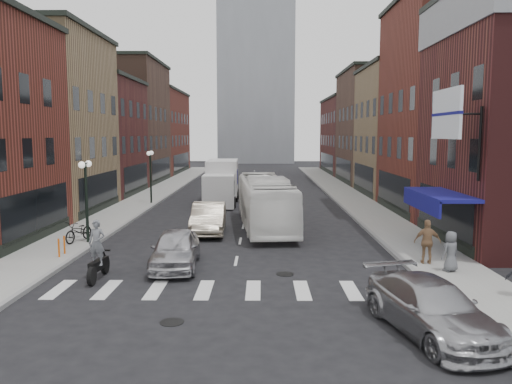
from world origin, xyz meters
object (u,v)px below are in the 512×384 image
sedan_left_near (175,249)px  ped_right_c (451,251)px  streetlamp_far (150,167)px  motorcycle_rider (97,252)px  streetlamp_near (86,186)px  curb_car (431,308)px  bike_rack (62,246)px  parked_bicycle (79,231)px  ped_right_b (427,242)px  sedan_left_far (209,218)px  transit_bus (265,202)px  box_truck (222,182)px  billboard_sign (448,116)px

sedan_left_near → ped_right_c: size_ratio=2.90×
streetlamp_far → motorcycle_rider: (2.41, -19.83, -1.85)m
streetlamp_near → curb_car: bearing=-39.4°
bike_rack → parked_bicycle: parked_bicycle is taller
curb_car → parked_bicycle: 17.34m
streetlamp_far → parked_bicycle: (-0.47, -13.91, -2.25)m
streetlamp_far → ped_right_b: 23.57m
motorcycle_rider → curb_car: size_ratio=0.45×
sedan_left_far → curb_car: size_ratio=1.00×
bike_rack → curb_car: bearing=-31.1°
ped_right_c → transit_bus: bearing=-83.3°
transit_bus → sedan_left_far: 3.56m
streetlamp_near → motorcycle_rider: bearing=-67.5°
bike_rack → sedan_left_far: 8.18m
ped_right_b → bike_rack: bearing=4.4°
streetlamp_far → motorcycle_rider: streetlamp_far is taller
box_truck → curb_car: size_ratio=1.55×
box_truck → ped_right_b: (9.86, -18.61, -0.59)m
streetlamp_far → box_truck: 5.55m
streetlamp_far → bike_rack: 16.87m
ped_right_b → curb_car: bearing=81.5°
sedan_left_near → ped_right_b: 10.23m
box_truck → ped_right_c: bearing=-63.9°
streetlamp_far → sedan_left_near: 18.86m
billboard_sign → bike_rack: size_ratio=4.62×
bike_rack → motorcycle_rider: motorcycle_rider is taller
streetlamp_far → parked_bicycle: 14.10m
box_truck → ped_right_b: size_ratio=4.27×
transit_bus → curb_car: (4.39, -15.40, -0.77)m
streetlamp_near → box_truck: bearing=70.0°
motorcycle_rider → curb_car: (10.67, -4.90, -0.34)m
ped_right_c → streetlamp_near: bearing=-47.0°
bike_rack → parked_bicycle: size_ratio=0.41×
streetlamp_near → streetlamp_far: 14.00m
sedan_left_near → parked_bicycle: size_ratio=2.30×
streetlamp_near → bike_rack: bearing=-94.2°
motorcycle_rider → sedan_left_near: bearing=41.4°
streetlamp_far → sedan_left_near: (4.99, -18.06, -2.14)m
curb_car → ped_right_b: (2.13, 6.83, 0.33)m
billboard_sign → curb_car: size_ratio=0.74×
transit_bus → parked_bicycle: bearing=-159.0°
bike_rack → curb_car: size_ratio=0.16×
motorcycle_rider → streetlamp_far: bearing=103.8°
streetlamp_far → curb_car: 28.06m
transit_bus → bike_rack: bearing=-146.0°
streetlamp_far → box_truck: (5.36, 0.71, -1.26)m
streetlamp_far → sedan_left_near: streetlamp_far is taller
streetlamp_far → ped_right_c: streetlamp_far is taller
bike_rack → transit_bus: transit_bus is taller
billboard_sign → transit_bus: billboard_sign is taller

